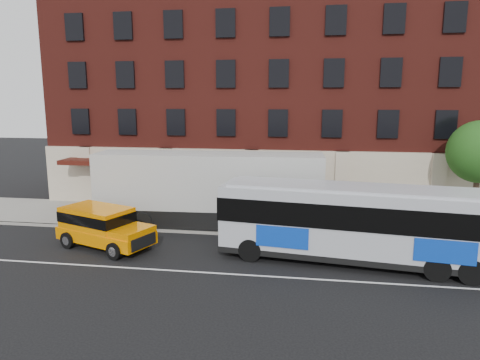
# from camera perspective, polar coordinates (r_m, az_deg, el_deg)

# --- Properties ---
(ground) EXTENTS (120.00, 120.00, 0.00)m
(ground) POSITION_cam_1_polar(r_m,az_deg,el_deg) (19.24, -3.09, -12.62)
(ground) COLOR black
(ground) RESTS_ON ground
(sidewalk) EXTENTS (60.00, 6.00, 0.15)m
(sidewalk) POSITION_cam_1_polar(r_m,az_deg,el_deg) (27.59, 0.74, -5.17)
(sidewalk) COLOR gray
(sidewalk) RESTS_ON ground
(kerb) EXTENTS (60.00, 0.25, 0.15)m
(kerb) POSITION_cam_1_polar(r_m,az_deg,el_deg) (24.75, -0.24, -7.04)
(kerb) COLOR gray
(kerb) RESTS_ON ground
(lane_line) EXTENTS (60.00, 0.12, 0.01)m
(lane_line) POSITION_cam_1_polar(r_m,az_deg,el_deg) (19.69, -2.79, -12.04)
(lane_line) COLOR silver
(lane_line) RESTS_ON ground
(building) EXTENTS (30.00, 12.10, 15.00)m
(building) POSITION_cam_1_polar(r_m,az_deg,el_deg) (34.41, 2.62, 10.62)
(building) COLOR #5E1C16
(building) RESTS_ON sidewalk
(sign_pole) EXTENTS (0.30, 0.20, 2.50)m
(sign_pole) POSITION_cam_1_polar(r_m,az_deg,el_deg) (27.12, -18.25, -2.99)
(sign_pole) COLOR slate
(sign_pole) RESTS_ON ground
(street_tree) EXTENTS (3.60, 3.60, 6.20)m
(street_tree) POSITION_cam_1_polar(r_m,az_deg,el_deg) (28.71, 28.79, 2.95)
(street_tree) COLOR #3B291D
(street_tree) RESTS_ON sidewalk
(city_bus) EXTENTS (13.51, 4.56, 3.63)m
(city_bus) POSITION_cam_1_polar(r_m,az_deg,el_deg) (20.96, 15.79, -5.23)
(city_bus) COLOR #B3B6BD
(city_bus) RESTS_ON ground
(yellow_suv) EXTENTS (5.51, 3.79, 2.06)m
(yellow_suv) POSITION_cam_1_polar(r_m,az_deg,el_deg) (23.68, -17.55, -5.57)
(yellow_suv) COLOR #FF8800
(yellow_suv) RESTS_ON ground
(shipping_container) EXTENTS (13.36, 3.32, 4.42)m
(shipping_container) POSITION_cam_1_polar(r_m,az_deg,el_deg) (25.92, -4.07, -1.43)
(shipping_container) COLOR black
(shipping_container) RESTS_ON ground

